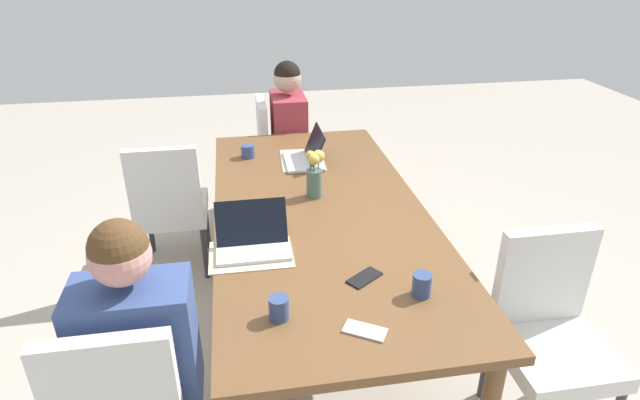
{
  "coord_description": "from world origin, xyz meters",
  "views": [
    {
      "loc": [
        2.32,
        -0.39,
        1.98
      ],
      "look_at": [
        0.0,
        0.0,
        0.79
      ],
      "focal_mm": 29.45,
      "sensor_mm": 36.0,
      "label": 1
    }
  ],
  "objects_px": {
    "person_head_left_left_mid": "(289,150)",
    "laptop_head_left_left_mid": "(307,156)",
    "chair_far_left_far": "(550,325)",
    "coffee_mug_centre_left": "(279,308)",
    "person_near_left_near": "(145,382)",
    "phone_black": "(364,278)",
    "phone_silver": "(364,331)",
    "chair_head_left_left_mid": "(278,151)",
    "coffee_mug_near_right": "(248,151)",
    "flower_vase": "(315,174)",
    "laptop_near_left_near": "(253,241)",
    "dining_table": "(320,220)",
    "chair_near_right_near": "(169,203)",
    "coffee_mug_near_left": "(422,285)"
  },
  "relations": [
    {
      "from": "person_head_left_left_mid",
      "to": "laptop_head_left_left_mid",
      "type": "distance_m",
      "value": 0.83
    },
    {
      "from": "phone_black",
      "to": "phone_silver",
      "type": "xyz_separation_m",
      "value": [
        0.31,
        -0.08,
        0.0
      ]
    },
    {
      "from": "flower_vase",
      "to": "laptop_near_left_near",
      "type": "distance_m",
      "value": 0.6
    },
    {
      "from": "flower_vase",
      "to": "phone_black",
      "type": "height_order",
      "value": "flower_vase"
    },
    {
      "from": "chair_far_left_far",
      "to": "coffee_mug_near_right",
      "type": "xyz_separation_m",
      "value": [
        -1.52,
        -1.19,
        0.28
      ]
    },
    {
      "from": "chair_head_left_left_mid",
      "to": "coffee_mug_near_right",
      "type": "relative_size",
      "value": 10.78
    },
    {
      "from": "laptop_near_left_near",
      "to": "coffee_mug_near_right",
      "type": "relative_size",
      "value": 3.83
    },
    {
      "from": "chair_near_right_near",
      "to": "laptop_near_left_near",
      "type": "relative_size",
      "value": 2.81
    },
    {
      "from": "flower_vase",
      "to": "laptop_near_left_near",
      "type": "height_order",
      "value": "flower_vase"
    },
    {
      "from": "chair_far_left_far",
      "to": "phone_black",
      "type": "height_order",
      "value": "chair_far_left_far"
    },
    {
      "from": "laptop_near_left_near",
      "to": "phone_black",
      "type": "height_order",
      "value": "laptop_near_left_near"
    },
    {
      "from": "flower_vase",
      "to": "coffee_mug_near_right",
      "type": "height_order",
      "value": "flower_vase"
    },
    {
      "from": "person_near_left_near",
      "to": "phone_silver",
      "type": "bearing_deg",
      "value": 82.22
    },
    {
      "from": "person_near_left_near",
      "to": "phone_silver",
      "type": "xyz_separation_m",
      "value": [
        0.11,
        0.78,
        0.22
      ]
    },
    {
      "from": "flower_vase",
      "to": "person_near_left_near",
      "type": "bearing_deg",
      "value": -38.66
    },
    {
      "from": "laptop_near_left_near",
      "to": "coffee_mug_near_left",
      "type": "relative_size",
      "value": 3.43
    },
    {
      "from": "dining_table",
      "to": "coffee_mug_near_right",
      "type": "bearing_deg",
      "value": -156.75
    },
    {
      "from": "laptop_near_left_near",
      "to": "coffee_mug_near_left",
      "type": "xyz_separation_m",
      "value": [
        0.44,
        0.62,
        0.0
      ]
    },
    {
      "from": "flower_vase",
      "to": "phone_silver",
      "type": "height_order",
      "value": "flower_vase"
    },
    {
      "from": "person_head_left_left_mid",
      "to": "chair_far_left_far",
      "type": "relative_size",
      "value": 1.33
    },
    {
      "from": "person_head_left_left_mid",
      "to": "laptop_head_left_left_mid",
      "type": "height_order",
      "value": "person_head_left_left_mid"
    },
    {
      "from": "person_near_left_near",
      "to": "coffee_mug_near_left",
      "type": "xyz_separation_m",
      "value": [
        -0.06,
        1.05,
        0.26
      ]
    },
    {
      "from": "chair_far_left_far",
      "to": "laptop_near_left_near",
      "type": "bearing_deg",
      "value": -109.55
    },
    {
      "from": "dining_table",
      "to": "chair_far_left_far",
      "type": "distance_m",
      "value": 1.17
    },
    {
      "from": "chair_head_left_left_mid",
      "to": "phone_silver",
      "type": "relative_size",
      "value": 6.0
    },
    {
      "from": "laptop_head_left_left_mid",
      "to": "phone_black",
      "type": "relative_size",
      "value": 2.13
    },
    {
      "from": "chair_near_right_near",
      "to": "flower_vase",
      "type": "height_order",
      "value": "flower_vase"
    },
    {
      "from": "flower_vase",
      "to": "coffee_mug_near_left",
      "type": "distance_m",
      "value": 0.96
    },
    {
      "from": "laptop_near_left_near",
      "to": "coffee_mug_near_left",
      "type": "bearing_deg",
      "value": 54.44
    },
    {
      "from": "coffee_mug_near_right",
      "to": "coffee_mug_centre_left",
      "type": "xyz_separation_m",
      "value": [
        1.58,
        0.04,
        0.0
      ]
    },
    {
      "from": "chair_far_left_far",
      "to": "chair_near_right_near",
      "type": "bearing_deg",
      "value": -130.56
    },
    {
      "from": "chair_near_right_near",
      "to": "laptop_head_left_left_mid",
      "type": "distance_m",
      "value": 0.9
    },
    {
      "from": "dining_table",
      "to": "laptop_head_left_left_mid",
      "type": "bearing_deg",
      "value": 178.06
    },
    {
      "from": "person_head_left_left_mid",
      "to": "chair_far_left_far",
      "type": "bearing_deg",
      "value": 21.93
    },
    {
      "from": "laptop_near_left_near",
      "to": "phone_black",
      "type": "bearing_deg",
      "value": 55.1
    },
    {
      "from": "phone_black",
      "to": "coffee_mug_near_right",
      "type": "bearing_deg",
      "value": 71.09
    },
    {
      "from": "dining_table",
      "to": "laptop_head_left_left_mid",
      "type": "relative_size",
      "value": 7.2
    },
    {
      "from": "phone_silver",
      "to": "laptop_head_left_left_mid",
      "type": "bearing_deg",
      "value": 120.33
    },
    {
      "from": "chair_far_left_far",
      "to": "coffee_mug_centre_left",
      "type": "height_order",
      "value": "chair_far_left_far"
    },
    {
      "from": "laptop_head_left_left_mid",
      "to": "dining_table",
      "type": "bearing_deg",
      "value": -1.94
    },
    {
      "from": "flower_vase",
      "to": "phone_silver",
      "type": "relative_size",
      "value": 1.7
    },
    {
      "from": "chair_head_left_left_mid",
      "to": "chair_far_left_far",
      "type": "xyz_separation_m",
      "value": [
        2.22,
        0.94,
        0.0
      ]
    },
    {
      "from": "person_head_left_left_mid",
      "to": "phone_silver",
      "type": "xyz_separation_m",
      "value": [
        2.33,
        0.0,
        0.22
      ]
    },
    {
      "from": "chair_head_left_left_mid",
      "to": "coffee_mug_centre_left",
      "type": "bearing_deg",
      "value": -5.28
    },
    {
      "from": "dining_table",
      "to": "flower_vase",
      "type": "bearing_deg",
      "value": -178.77
    },
    {
      "from": "person_near_left_near",
      "to": "chair_far_left_far",
      "type": "distance_m",
      "value": 1.65
    },
    {
      "from": "flower_vase",
      "to": "laptop_head_left_left_mid",
      "type": "bearing_deg",
      "value": 177.05
    },
    {
      "from": "person_near_left_near",
      "to": "phone_black",
      "type": "bearing_deg",
      "value": 103.21
    },
    {
      "from": "dining_table",
      "to": "chair_head_left_left_mid",
      "type": "xyz_separation_m",
      "value": [
        -1.46,
        -0.08,
        -0.18
      ]
    },
    {
      "from": "chair_head_left_left_mid",
      "to": "phone_black",
      "type": "bearing_deg",
      "value": 4.22
    }
  ]
}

